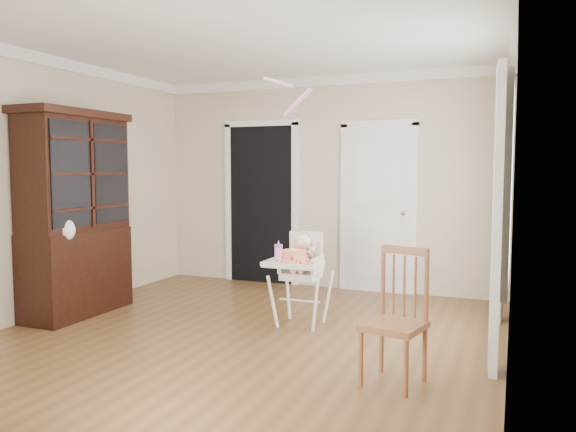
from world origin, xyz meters
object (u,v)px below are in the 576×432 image
at_px(high_chair, 301,267).
at_px(sippy_cup, 278,252).
at_px(china_cabinet, 75,213).
at_px(dining_chair, 395,321).
at_px(cake, 294,257).

height_order(high_chair, sippy_cup, high_chair).
xyz_separation_m(high_chair, china_cabinet, (-2.33, -0.49, 0.50)).
bearing_deg(dining_chair, high_chair, 147.85).
relative_size(high_chair, china_cabinet, 0.44).
bearing_deg(sippy_cup, high_chair, 27.01).
bearing_deg(china_cabinet, high_chair, 11.93).
xyz_separation_m(high_chair, cake, (0.02, -0.24, 0.14)).
height_order(cake, dining_chair, dining_chair).
distance_m(cake, dining_chair, 1.48).
height_order(cake, sippy_cup, sippy_cup).
height_order(high_chair, dining_chair, dining_chair).
bearing_deg(dining_chair, sippy_cup, 154.82).
relative_size(sippy_cup, dining_chair, 0.20).
relative_size(china_cabinet, dining_chair, 2.21).
height_order(china_cabinet, dining_chair, china_cabinet).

